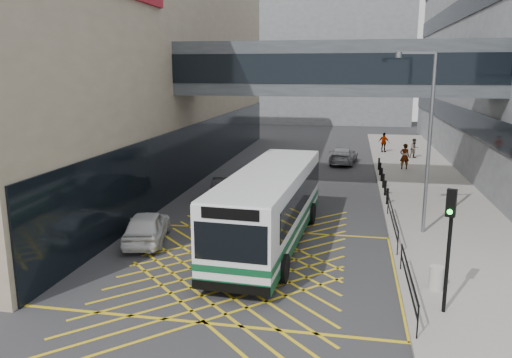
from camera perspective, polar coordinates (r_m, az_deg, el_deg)
The scene contains 18 objects.
ground at distance 19.53m, azimuth -2.26°, elevation -9.94°, with size 120.00×120.00×0.00m, color #333335.
building_whsmith at distance 40.25m, azimuth -23.02°, elevation 12.18°, with size 24.17×42.00×16.00m.
building_far at distance 77.87m, azimuth 6.55°, elevation 13.35°, with size 28.00×16.00×18.00m, color slate.
skybridge at distance 29.63m, azimuth 8.87°, elevation 12.34°, with size 20.00×4.10×3.00m.
pavement at distance 33.76m, azimuth 18.88°, elevation -0.91°, with size 6.00×54.00×0.16m, color gray.
box_junction at distance 19.53m, azimuth -2.26°, elevation -9.93°, with size 12.00×9.00×0.01m.
bus at distance 21.47m, azimuth 1.70°, elevation -2.93°, with size 3.42×11.84×3.28m.
car_white at distance 22.48m, azimuth -12.35°, elevation -5.30°, with size 1.82×4.45×1.42m, color silver.
car_dark at distance 28.14m, azimuth -3.16°, elevation -1.31°, with size 1.97×5.04×1.58m, color black.
car_silver at distance 41.18m, azimuth 9.97°, elevation 2.76°, with size 1.97×4.66×1.45m, color #999BA1.
traffic_light at distance 15.80m, azimuth 21.22°, elevation -5.82°, with size 0.32×0.46×3.90m.
street_lamp at distance 23.17m, azimuth 18.85°, elevation 5.03°, with size 1.82×0.61×8.02m.
litter_bin at distance 18.11m, azimuth 19.90°, elevation -10.59°, with size 0.47×0.47×0.82m, color #ADA89E.
kerb_railings at distance 20.54m, azimuth 15.99°, elevation -6.68°, with size 0.05×12.54×1.00m.
bollards at distance 33.36m, azimuth 14.26°, elevation 0.16°, with size 0.14×10.14×0.90m.
pedestrian_a at distance 38.99m, azimuth 16.61°, elevation 2.49°, with size 0.76×0.54×1.92m, color gray.
pedestrian_b at distance 44.24m, azimuth 17.64°, elevation 3.35°, with size 0.80×0.47×1.64m, color gray.
pedestrian_c at distance 46.77m, azimuth 14.41°, elevation 4.06°, with size 1.04×0.50×1.76m, color gray.
Camera 1 is at (4.17, -17.60, 7.37)m, focal length 35.00 mm.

